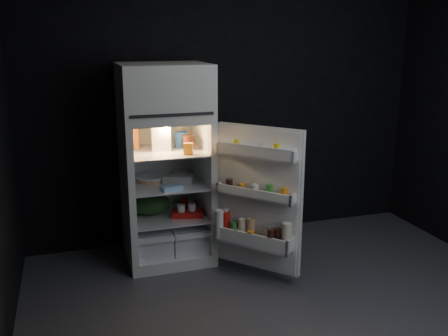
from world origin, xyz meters
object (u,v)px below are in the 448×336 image
object	(u,v)px
yogurt_tray	(188,213)
egg_carton	(178,179)
fridge_door	(257,202)
milk_jug	(161,137)
refrigerator	(165,157)

from	to	relation	value
yogurt_tray	egg_carton	bearing A→B (deg)	153.02
fridge_door	milk_jug	distance (m)	1.04
fridge_door	yogurt_tray	size ratio (longest dim) A/B	4.39
refrigerator	yogurt_tray	xyz separation A→B (m)	(0.16, -0.14, -0.50)
milk_jug	egg_carton	distance (m)	0.41
yogurt_tray	fridge_door	bearing A→B (deg)	-34.90
refrigerator	milk_jug	world-z (taller)	refrigerator
refrigerator	egg_carton	distance (m)	0.23
fridge_door	egg_carton	bearing A→B (deg)	132.46
fridge_door	egg_carton	distance (m)	0.79
egg_carton	yogurt_tray	xyz separation A→B (m)	(0.07, -0.06, -0.31)
refrigerator	yogurt_tray	size ratio (longest dim) A/B	6.40
fridge_door	yogurt_tray	distance (m)	0.73
milk_jug	yogurt_tray	world-z (taller)	milk_jug
refrigerator	fridge_door	world-z (taller)	refrigerator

